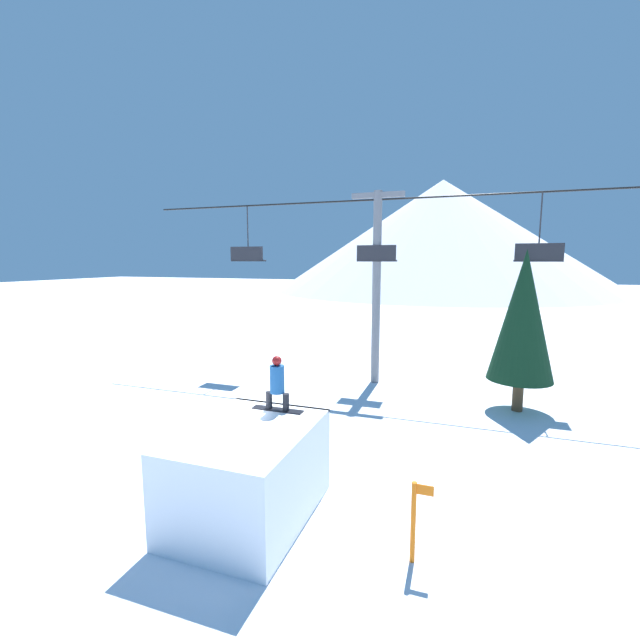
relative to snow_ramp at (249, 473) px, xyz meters
The scene contains 8 objects.
ground_plane 1.67m from the snow_ramp, 168.57° to the left, with size 220.00×220.00×0.00m, color white.
mountain_ridge 77.82m from the snow_ramp, 90.95° to the left, with size 62.15×62.15×20.60m.
snow_ramp is the anchor object (origin of this frame).
snowboarder 2.17m from the snow_ramp, 84.86° to the left, with size 1.32×0.36×1.38m.
chairlift 12.33m from the snow_ramp, 88.12° to the left, with size 23.49×0.44×8.87m.
pine_tree_near 11.81m from the snow_ramp, 56.15° to the left, with size 2.40×2.40×6.20m.
trail_marker 3.72m from the snow_ramp, ahead, with size 0.41×0.10×1.63m.
distant_skier 19.12m from the snow_ramp, 64.77° to the left, with size 0.24×0.24×1.23m.
Camera 1 is at (5.81, -8.24, 5.78)m, focal length 24.00 mm.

